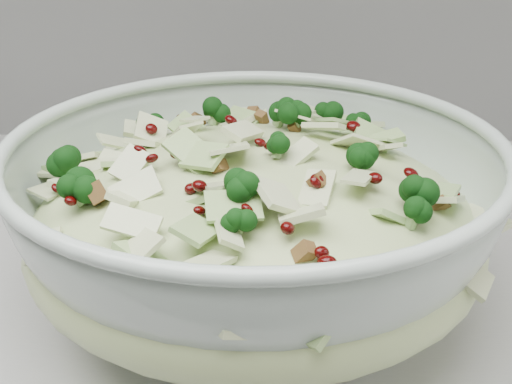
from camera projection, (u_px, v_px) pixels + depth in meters
mixing_bowl at (255, 226)px, 0.51m from camera, size 0.36×0.36×0.14m
salad at (255, 198)px, 0.50m from camera, size 0.38×0.38×0.14m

